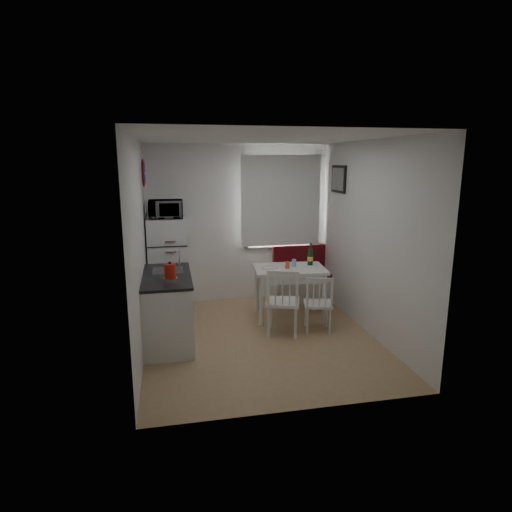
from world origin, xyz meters
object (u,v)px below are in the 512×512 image
Objects in this scene: microwave at (166,209)px; kettle at (170,271)px; bench at (309,281)px; dining_table at (290,273)px; chair_right at (320,298)px; kitchen_counter at (168,308)px; wine_bottle at (310,254)px; chair_left at (285,295)px; fridge at (168,265)px.

kettle is (0.03, -1.47, -0.60)m from microwave.
bench is 1.10m from dining_table.
microwave is 1.58m from kettle.
dining_table is at bearing -125.47° from bench.
kettle is (-1.99, -0.13, 0.51)m from chair_right.
microwave is at bearing 89.06° from kitchen_counter.
dining_table is 0.45m from wine_bottle.
kitchen_counter is 0.62m from kettle.
bench is 1.01m from wine_bottle.
kitchen_counter is at bearing -170.67° from chair_right.
bench is at bearing 34.83° from kettle.
chair_left is at bearing -5.64° from kitchen_counter.
dining_table is (1.79, 0.51, 0.24)m from kitchen_counter.
chair_right is 2.06m from kettle.
kitchen_counter reaches higher than chair_right.
dining_table is 2.11m from microwave.
fridge is 6.54× the size of kettle.
fridge reaches higher than chair_right.
dining_table is at bearing 24.33° from kettle.
microwave is (-2.37, -0.16, 1.31)m from bench.
dining_table is at bearing -21.04° from microwave.
chair_left reaches higher than dining_table.
kettle is at bearing -157.55° from chair_left.
dining_table is 3.29× the size of wine_bottle.
wine_bottle reaches higher than bench.
kettle is (0.05, -0.27, 0.56)m from kitchen_counter.
bench is at bearing 78.46° from chair_left.
microwave reaches higher than fridge.
dining_table is 0.73m from chair_right.
bench is 5.66× the size of kettle.
fridge is (-1.52, 1.40, 0.16)m from chair_left.
wine_bottle reaches higher than dining_table.
bench is 2.53× the size of microwave.
wine_bottle is at bearing -15.31° from microwave.
bench is 2.93m from kettle.
chair_left is at bearing -119.39° from bench.
microwave reaches higher than kitchen_counter.
kitchen_counter is 1.19× the size of dining_table.
wine_bottle is (0.60, 0.77, 0.37)m from chair_left.
kettle is (-1.49, -0.12, 0.44)m from chair_left.
chair_left is (1.54, -0.15, 0.12)m from kitchen_counter.
microwave reaches higher than kettle.
kettle is at bearing -88.87° from fridge.
kettle is 0.67× the size of wine_bottle.
wine_bottle is at bearing 22.99° from kettle.
chair_left is 1.21× the size of chair_right.
bench is 3.78× the size of wine_bottle.
chair_right is (0.25, -0.65, -0.19)m from dining_table.
dining_table is 0.75× the size of fridge.
microwave reaches higher than chair_right.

